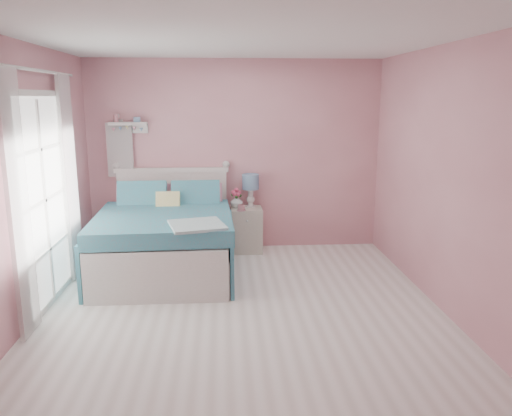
{
  "coord_description": "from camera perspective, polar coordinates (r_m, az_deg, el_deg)",
  "views": [
    {
      "loc": [
        -0.17,
        -4.63,
        2.09
      ],
      "look_at": [
        0.22,
        1.2,
        0.79
      ],
      "focal_mm": 35.0,
      "sensor_mm": 36.0,
      "label": 1
    }
  ],
  "objects": [
    {
      "name": "hanging_dress",
      "position": [
        6.98,
        -15.29,
        6.42
      ],
      "size": [
        0.34,
        0.03,
        0.72
      ],
      "primitive_type": "cube",
      "color": "white",
      "rests_on": "room_shell"
    },
    {
      "name": "bed",
      "position": [
        6.16,
        -10.22,
        -3.63
      ],
      "size": [
        1.62,
        2.01,
        1.15
      ],
      "rotation": [
        0.0,
        0.0,
        0.04
      ],
      "color": "silver",
      "rests_on": "floor"
    },
    {
      "name": "nightstand",
      "position": [
        6.89,
        -1.09,
        -2.47
      ],
      "size": [
        0.42,
        0.42,
        0.61
      ],
      "color": "beige",
      "rests_on": "floor"
    },
    {
      "name": "curtain_near",
      "position": [
        4.71,
        -25.51,
        0.18
      ],
      "size": [
        0.04,
        0.4,
        2.32
      ],
      "primitive_type": "cube",
      "color": "white",
      "rests_on": "floor"
    },
    {
      "name": "curtain_far",
      "position": [
        6.1,
        -20.47,
        3.16
      ],
      "size": [
        0.04,
        0.4,
        2.32
      ],
      "primitive_type": "cube",
      "color": "white",
      "rests_on": "floor"
    },
    {
      "name": "french_door",
      "position": [
        5.43,
        -23.07,
        0.75
      ],
      "size": [
        0.04,
        1.32,
        2.16
      ],
      "color": "silver",
      "rests_on": "floor"
    },
    {
      "name": "room_shell",
      "position": [
        4.66,
        -1.69,
        6.3
      ],
      "size": [
        4.5,
        4.5,
        4.5
      ],
      "color": "#BD7881",
      "rests_on": "floor"
    },
    {
      "name": "wall_shelf",
      "position": [
        6.94,
        -14.4,
        9.2
      ],
      "size": [
        0.5,
        0.15,
        0.25
      ],
      "color": "silver",
      "rests_on": "room_shell"
    },
    {
      "name": "teacup",
      "position": [
        6.66,
        -1.7,
        0.03
      ],
      "size": [
        0.12,
        0.12,
        0.08
      ],
      "primitive_type": "imported",
      "rotation": [
        0.0,
        0.0,
        0.2
      ],
      "color": "pink",
      "rests_on": "nightstand"
    },
    {
      "name": "floor",
      "position": [
        5.08,
        -1.58,
        -11.77
      ],
      "size": [
        4.5,
        4.5,
        0.0
      ],
      "primitive_type": "plane",
      "color": "silver",
      "rests_on": "ground"
    },
    {
      "name": "table_lamp",
      "position": [
        6.83,
        -0.63,
        2.73
      ],
      "size": [
        0.23,
        0.23,
        0.46
      ],
      "color": "white",
      "rests_on": "nightstand"
    },
    {
      "name": "roses",
      "position": [
        6.81,
        -2.27,
        1.76
      ],
      "size": [
        0.14,
        0.11,
        0.12
      ],
      "color": "#E44E75",
      "rests_on": "vase"
    },
    {
      "name": "vase",
      "position": [
        6.83,
        -2.25,
        0.76
      ],
      "size": [
        0.19,
        0.19,
        0.17
      ],
      "primitive_type": "imported",
      "rotation": [
        0.0,
        0.0,
        -0.12
      ],
      "color": "white",
      "rests_on": "nightstand"
    }
  ]
}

